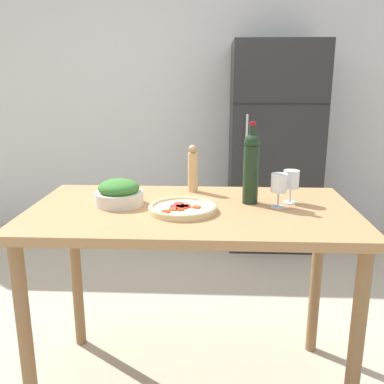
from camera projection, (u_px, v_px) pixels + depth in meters
The scene contains 9 objects.
wall_back at pixel (204, 93), 3.92m from camera, with size 6.40×0.06×2.60m.
refrigerator at pixel (274, 147), 3.66m from camera, with size 0.74×0.65×1.72m.
prep_counter at pixel (192, 233), 1.85m from camera, with size 1.38×0.75×0.89m.
wine_bottle at pixel (251, 167), 1.85m from camera, with size 0.07×0.07×0.36m.
wine_glass_near at pixel (279, 185), 1.81m from camera, with size 0.07×0.07×0.15m.
wine_glass_far at pixel (291, 181), 1.87m from camera, with size 0.07×0.07×0.15m.
pepper_mill at pixel (193, 169), 2.06m from camera, with size 0.05×0.05×0.23m.
salad_bowl at pixel (119, 193), 1.86m from camera, with size 0.21×0.21×0.11m.
homemade_pizza at pixel (183, 208), 1.77m from camera, with size 0.28×0.28×0.03m.
Camera 1 is at (0.09, -1.74, 1.42)m, focal length 40.00 mm.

